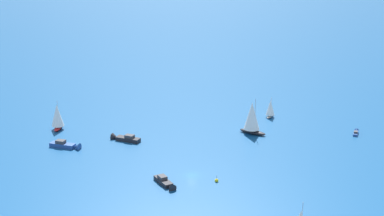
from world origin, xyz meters
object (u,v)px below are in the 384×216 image
motorboat_trailing (356,132)px  sailboat_outer_ring_b (57,117)px  sailboat_ahead (270,108)px  sailboat_mid_cluster (252,118)px  motorboat_near_centre (67,145)px  motorboat_offshore (124,138)px  marker_buoy (217,180)px  motorboat_far_port (165,183)px

motorboat_trailing → sailboat_outer_ring_b: bearing=-162.1°
sailboat_ahead → sailboat_mid_cluster: size_ratio=0.60×
motorboat_near_centre → motorboat_offshore: 20.41m
motorboat_trailing → motorboat_offshore: bearing=-154.7°
sailboat_outer_ring_b → marker_buoy: (70.55, -24.15, -4.58)m
motorboat_offshore → motorboat_trailing: 84.70m
motorboat_offshore → marker_buoy: size_ratio=5.26×
motorboat_near_centre → motorboat_offshore: bearing=40.4°
motorboat_near_centre → sailboat_ahead: sailboat_ahead is taller
sailboat_mid_cluster → motorboat_trailing: bearing=20.2°
motorboat_far_port → sailboat_mid_cluster: sailboat_mid_cluster is taller
sailboat_outer_ring_b → motorboat_trailing: bearing=17.9°
motorboat_trailing → sailboat_mid_cluster: bearing=-159.8°
sailboat_ahead → motorboat_near_centre: bearing=-135.2°
sailboat_mid_cluster → sailboat_outer_ring_b: 72.35m
sailboat_ahead → marker_buoy: size_ratio=3.83×
sailboat_ahead → marker_buoy: 66.30m
motorboat_trailing → sailboat_mid_cluster: sailboat_mid_cluster is taller
motorboat_far_port → sailboat_mid_cluster: 54.25m
marker_buoy → sailboat_outer_ring_b: bearing=161.1°
motorboat_far_port → sailboat_mid_cluster: bearing=77.0°
motorboat_near_centre → motorboat_far_port: bearing=-20.4°
sailboat_mid_cluster → sailboat_ahead: bearing=84.8°
sailboat_mid_cluster → sailboat_outer_ring_b: sailboat_mid_cluster is taller
motorboat_offshore → motorboat_trailing: motorboat_offshore is taller
sailboat_ahead → sailboat_mid_cluster: sailboat_mid_cluster is taller
motorboat_far_port → sailboat_ahead: sailboat_ahead is taller
motorboat_offshore → sailboat_outer_ring_b: (-28.76, 2.19, 4.12)m
sailboat_ahead → sailboat_outer_ring_b: (-71.21, -42.07, 1.30)m
motorboat_near_centre → motorboat_far_port: 46.88m
motorboat_offshore → motorboat_near_centre: bearing=-139.6°
motorboat_offshore → sailboat_outer_ring_b: bearing=175.6°
marker_buoy → sailboat_ahead: bearing=89.4°
motorboat_trailing → sailboat_ahead: size_ratio=0.77×
motorboat_far_port → sailboat_mid_cluster: size_ratio=0.69×
sailboat_outer_ring_b → marker_buoy: 74.71m
motorboat_trailing → marker_buoy: 67.80m
marker_buoy → motorboat_offshore: bearing=152.3°
sailboat_ahead → marker_buoy: sailboat_ahead is taller
motorboat_near_centre → motorboat_offshore: motorboat_near_centre is taller
motorboat_trailing → sailboat_outer_ring_b: size_ratio=0.57×
sailboat_outer_ring_b → motorboat_near_centre: bearing=-49.4°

